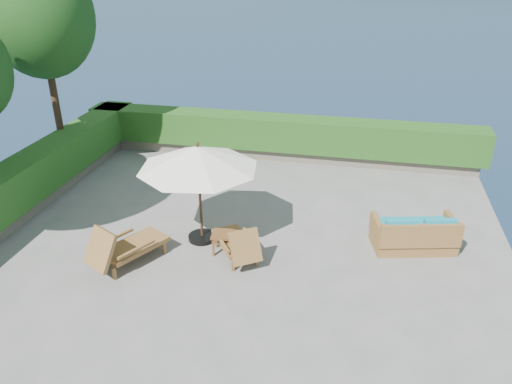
% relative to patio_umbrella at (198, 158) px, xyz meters
% --- Properties ---
extents(ground, '(12.00, 12.00, 0.00)m').
position_rel_patio_umbrella_xyz_m(ground, '(0.86, -0.33, -2.00)').
color(ground, gray).
rests_on(ground, ground).
extents(foundation, '(12.00, 12.00, 3.00)m').
position_rel_patio_umbrella_xyz_m(foundation, '(0.86, -0.33, -3.55)').
color(foundation, '#60564C').
rests_on(foundation, ocean).
extents(ocean, '(600.00, 600.00, 0.00)m').
position_rel_patio_umbrella_xyz_m(ocean, '(0.86, -0.33, -5.00)').
color(ocean, '#14263E').
rests_on(ocean, ground).
extents(planter_wall_far, '(12.00, 0.60, 0.36)m').
position_rel_patio_umbrella_xyz_m(planter_wall_far, '(0.86, 5.27, -1.82)').
color(planter_wall_far, slate).
rests_on(planter_wall_far, ground).
extents(planter_wall_left, '(0.60, 12.00, 0.36)m').
position_rel_patio_umbrella_xyz_m(planter_wall_left, '(-4.74, -0.33, -1.82)').
color(planter_wall_left, slate).
rests_on(planter_wall_left, ground).
extents(hedge_far, '(12.40, 0.90, 1.00)m').
position_rel_patio_umbrella_xyz_m(hedge_far, '(0.86, 5.27, -1.15)').
color(hedge_far, '#164313').
rests_on(hedge_far, planter_wall_far).
extents(hedge_left, '(0.90, 12.40, 1.00)m').
position_rel_patio_umbrella_xyz_m(hedge_left, '(-4.74, -0.33, -1.15)').
color(hedge_left, '#164313').
rests_on(hedge_left, planter_wall_left).
extents(tree_far, '(2.80, 2.80, 6.03)m').
position_rel_patio_umbrella_xyz_m(tree_far, '(-5.14, 2.87, 2.40)').
color(tree_far, '#3B2716').
rests_on(tree_far, ground).
extents(patio_umbrella, '(3.20, 3.20, 2.37)m').
position_rel_patio_umbrella_xyz_m(patio_umbrella, '(0.00, 0.00, 0.00)').
color(patio_umbrella, black).
rests_on(patio_umbrella, ground).
extents(lounge_left, '(1.45, 1.86, 1.00)m').
position_rel_patio_umbrella_xyz_m(lounge_left, '(-1.28, -1.30, -1.59)').
color(lounge_left, brown).
rests_on(lounge_left, ground).
extents(lounge_right, '(1.38, 1.61, 0.88)m').
position_rel_patio_umbrella_xyz_m(lounge_right, '(0.98, -0.57, -1.63)').
color(lounge_right, brown).
rests_on(lounge_right, ground).
extents(side_table, '(0.48, 0.48, 0.47)m').
position_rel_patio_umbrella_xyz_m(side_table, '(0.61, -0.43, -1.61)').
color(side_table, brown).
rests_on(side_table, ground).
extents(wicker_loveseat, '(1.95, 1.31, 0.88)m').
position_rel_patio_umbrella_xyz_m(wicker_loveseat, '(4.71, 0.60, -1.66)').
color(wicker_loveseat, brown).
rests_on(wicker_loveseat, ground).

